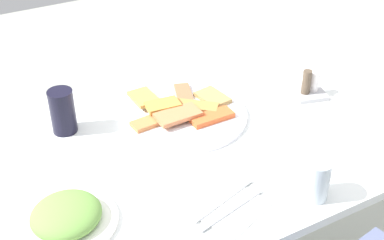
% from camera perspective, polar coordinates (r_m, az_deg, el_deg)
% --- Properties ---
extents(dining_table, '(1.08, 0.78, 0.75)m').
position_cam_1_polar(dining_table, '(1.44, 0.54, -4.93)').
color(dining_table, white).
rests_on(dining_table, ground_plane).
extents(pide_platter, '(0.35, 0.35, 0.04)m').
position_cam_1_polar(pide_platter, '(1.46, -0.86, 0.79)').
color(pide_platter, white).
rests_on(pide_platter, dining_table).
extents(salad_plate_greens, '(0.22, 0.22, 0.06)m').
position_cam_1_polar(salad_plate_greens, '(1.16, -13.43, -10.14)').
color(salad_plate_greens, white).
rests_on(salad_plate_greens, dining_table).
extents(soda_can, '(0.09, 0.09, 0.12)m').
position_cam_1_polar(soda_can, '(1.42, -13.83, 0.92)').
color(soda_can, black).
rests_on(soda_can, dining_table).
extents(drinking_glass, '(0.07, 0.07, 0.10)m').
position_cam_1_polar(drinking_glass, '(1.21, 13.18, -6.26)').
color(drinking_glass, silver).
rests_on(drinking_glass, dining_table).
extents(paper_napkin, '(0.19, 0.19, 0.00)m').
position_cam_1_polar(paper_napkin, '(1.18, 3.78, -9.23)').
color(paper_napkin, white).
rests_on(paper_napkin, dining_table).
extents(fork, '(0.19, 0.07, 0.00)m').
position_cam_1_polar(fork, '(1.19, 3.32, -8.57)').
color(fork, silver).
rests_on(fork, paper_napkin).
extents(spoon, '(0.19, 0.06, 0.00)m').
position_cam_1_polar(spoon, '(1.17, 4.26, -9.61)').
color(spoon, silver).
rests_on(spoon, paper_napkin).
extents(condiment_caddy, '(0.11, 0.11, 0.09)m').
position_cam_1_polar(condiment_caddy, '(1.59, 12.61, 3.42)').
color(condiment_caddy, '#B2B2B7').
rests_on(condiment_caddy, dining_table).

